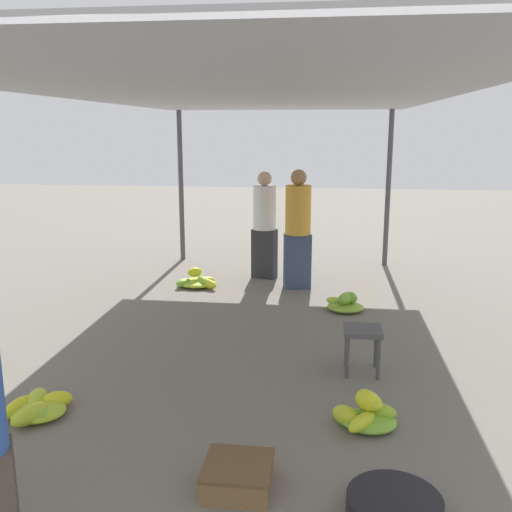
# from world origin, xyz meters

# --- Properties ---
(canopy_post_back_left) EXTENTS (0.08, 0.08, 2.48)m
(canopy_post_back_left) POSITION_xyz_m (-1.69, 7.73, 1.24)
(canopy_post_back_left) COLOR #4C4C51
(canopy_post_back_left) RESTS_ON ground
(canopy_post_back_right) EXTENTS (0.08, 0.08, 2.48)m
(canopy_post_back_right) POSITION_xyz_m (1.69, 7.73, 1.24)
(canopy_post_back_right) COLOR #4C4C51
(canopy_post_back_right) RESTS_ON ground
(canopy_tarp) EXTENTS (3.79, 7.83, 0.04)m
(canopy_tarp) POSITION_xyz_m (0.00, 4.02, 2.50)
(canopy_tarp) COLOR #B2B2B7
(canopy_tarp) RESTS_ON canopy_post_front_left
(stool) EXTENTS (0.34, 0.34, 0.42)m
(stool) POSITION_xyz_m (1.08, 3.39, 0.34)
(stool) COLOR #4C4C4C
(stool) RESTS_ON ground
(basin_black) EXTENTS (0.55, 0.55, 0.14)m
(basin_black) POSITION_xyz_m (1.16, 1.38, 0.07)
(basin_black) COLOR black
(basin_black) RESTS_ON ground
(banana_pile_left_0) EXTENTS (0.46, 0.63, 0.15)m
(banana_pile_left_0) POSITION_xyz_m (-1.47, 2.26, 0.06)
(banana_pile_left_0) COLOR #B3CC2C
(banana_pile_left_0) RESTS_ON ground
(banana_pile_left_2) EXTENTS (0.64, 0.49, 0.27)m
(banana_pile_left_2) POSITION_xyz_m (-1.05, 6.04, 0.07)
(banana_pile_left_2) COLOR #8ABC33
(banana_pile_left_2) RESTS_ON ground
(banana_pile_right_0) EXTENTS (0.53, 0.48, 0.28)m
(banana_pile_right_0) POSITION_xyz_m (1.06, 2.41, 0.10)
(banana_pile_right_0) COLOR #BBCF2B
(banana_pile_right_0) RESTS_ON ground
(banana_pile_right_1) EXTENTS (0.48, 0.43, 0.24)m
(banana_pile_right_1) POSITION_xyz_m (0.98, 5.22, 0.09)
(banana_pile_right_1) COLOR #76B437
(banana_pile_right_1) RESTS_ON ground
(crate_near) EXTENTS (0.42, 0.42, 0.17)m
(crate_near) POSITION_xyz_m (0.23, 1.55, 0.09)
(crate_near) COLOR brown
(crate_near) RESTS_ON ground
(shopper_walking_mid) EXTENTS (0.42, 0.42, 1.58)m
(shopper_walking_mid) POSITION_xyz_m (-0.17, 6.68, 0.82)
(shopper_walking_mid) COLOR #2D2D33
(shopper_walking_mid) RESTS_ON ground
(shopper_walking_far) EXTENTS (0.41, 0.41, 1.65)m
(shopper_walking_far) POSITION_xyz_m (0.34, 6.17, 0.86)
(shopper_walking_far) COLOR #384766
(shopper_walking_far) RESTS_ON ground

